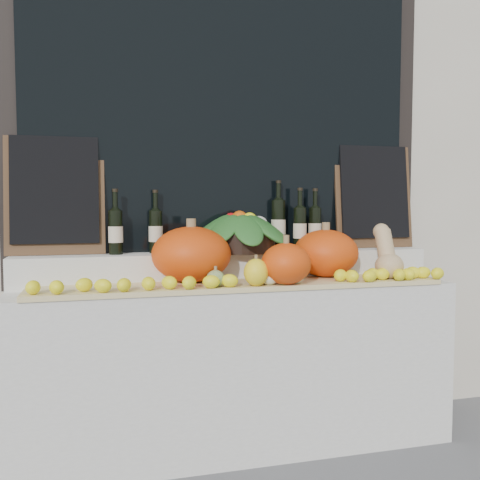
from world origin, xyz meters
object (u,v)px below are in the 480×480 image
pumpkin_right (326,253)px  butternut_squash (387,256)px  wine_bottle_tall (278,224)px  produce_bowl (240,231)px  pumpkin_left (191,254)px

pumpkin_right → butternut_squash: 0.33m
wine_bottle_tall → butternut_squash: bearing=-34.3°
produce_bowl → wine_bottle_tall: wine_bottle_tall is taller
pumpkin_right → wine_bottle_tall: 0.33m
pumpkin_left → produce_bowl: 0.36m
pumpkin_right → wine_bottle_tall: bearing=134.6°
pumpkin_left → butternut_squash: butternut_squash is taller
butternut_squash → produce_bowl: produce_bowl is taller
produce_bowl → wine_bottle_tall: 0.26m
pumpkin_left → wine_bottle_tall: (0.55, 0.22, 0.14)m
butternut_squash → wine_bottle_tall: bearing=145.7°
butternut_squash → produce_bowl: (-0.75, 0.29, 0.13)m
pumpkin_left → butternut_squash: 1.06m
pumpkin_left → butternut_squash: bearing=-6.9°
pumpkin_right → butternut_squash: size_ratio=1.22×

